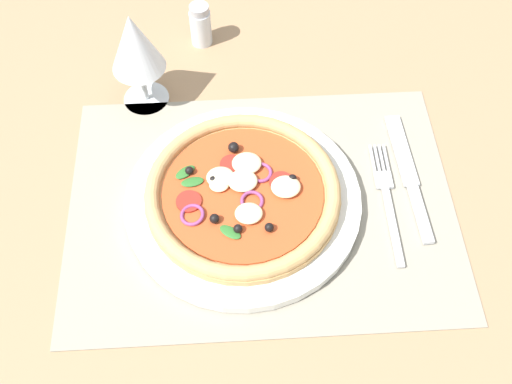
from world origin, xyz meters
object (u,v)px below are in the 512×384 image
(plate, at_px, (243,202))
(pepper_shaker, at_px, (201,25))
(fork, at_px, (387,195))
(wine_glass, at_px, (135,46))
(knife, at_px, (409,174))
(pizza, at_px, (243,194))

(plate, distance_m, pepper_shaker, 0.31)
(fork, height_order, wine_glass, wine_glass)
(fork, bearing_deg, pepper_shaker, 38.06)
(knife, distance_m, pepper_shaker, 0.38)
(plate, height_order, wine_glass, wine_glass)
(plate, relative_size, pizza, 1.22)
(knife, relative_size, pepper_shaker, 2.99)
(plate, bearing_deg, wine_glass, 124.31)
(knife, bearing_deg, fork, 129.35)
(wine_glass, bearing_deg, knife, -24.30)
(knife, bearing_deg, wine_glass, 63.29)
(knife, height_order, wine_glass, wine_glass)
(knife, bearing_deg, plate, 96.44)
(pizza, height_order, pepper_shaker, pepper_shaker)
(fork, xyz_separation_m, wine_glass, (-0.31, 0.19, 0.09))
(pizza, height_order, fork, pizza)
(pizza, height_order, knife, pizza)
(pizza, xyz_separation_m, wine_glass, (-0.13, 0.19, 0.07))
(pizza, height_order, wine_glass, wine_glass)
(plate, distance_m, wine_glass, 0.25)
(plate, distance_m, knife, 0.22)
(fork, bearing_deg, wine_glass, 59.47)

